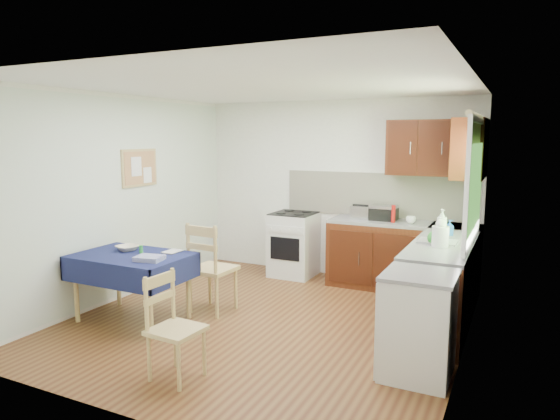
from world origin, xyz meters
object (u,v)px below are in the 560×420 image
at_px(dining_table, 132,264).
at_px(chair_far, 210,265).
at_px(chair_near, 172,323).
at_px(toaster, 360,212).
at_px(kettle, 440,235).
at_px(sandwich_press, 384,213).
at_px(dish_rack, 438,240).

bearing_deg(dining_table, chair_far, 47.13).
xyz_separation_m(chair_far, chair_near, (0.60, -1.45, -0.08)).
distance_m(chair_near, toaster, 3.34).
height_order(chair_near, kettle, kettle).
distance_m(toaster, kettle, 1.78).
xyz_separation_m(chair_far, toaster, (1.20, 1.80, 0.44)).
bearing_deg(kettle, chair_far, -168.29).
height_order(dining_table, chair_near, chair_near).
height_order(dining_table, kettle, kettle).
distance_m(chair_near, sandwich_press, 3.46).
bearing_deg(chair_near, toaster, -6.70).
bearing_deg(chair_near, sandwich_press, -11.49).
distance_m(sandwich_press, kettle, 1.63).
distance_m(dining_table, sandwich_press, 3.25).
height_order(chair_far, sandwich_press, sandwich_press).
xyz_separation_m(chair_near, kettle, (1.82, 1.95, 0.56)).
xyz_separation_m(dining_table, sandwich_press, (2.12, 2.43, 0.37)).
height_order(dish_rack, kettle, kettle).
bearing_deg(chair_near, kettle, -39.22).
bearing_deg(chair_far, sandwich_press, -126.08).
height_order(dining_table, sandwich_press, sandwich_press).
xyz_separation_m(dining_table, chair_far, (0.62, 0.58, -0.08)).
bearing_deg(kettle, dining_table, -160.39).
bearing_deg(dining_table, kettle, 23.44).
distance_m(chair_near, dish_rack, 2.82).
distance_m(dining_table, kettle, 3.24).
xyz_separation_m(chair_far, kettle, (2.42, 0.50, 0.47)).
bearing_deg(chair_far, dish_rack, -160.65).
xyz_separation_m(dish_rack, kettle, (0.05, -0.20, 0.10)).
height_order(toaster, dish_rack, toaster).
xyz_separation_m(chair_far, dish_rack, (2.37, 0.70, 0.37)).
distance_m(chair_far, dish_rack, 2.50).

